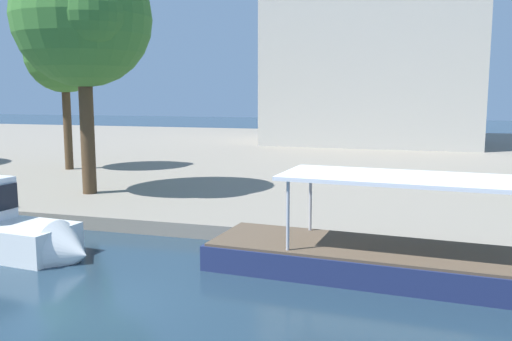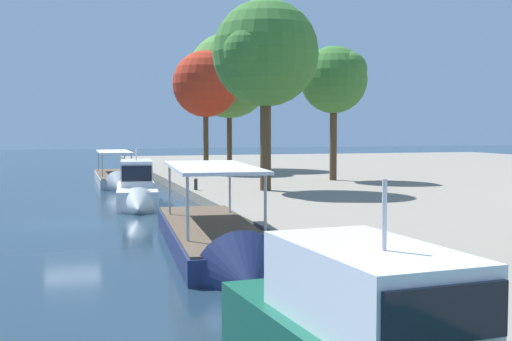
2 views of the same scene
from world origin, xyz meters
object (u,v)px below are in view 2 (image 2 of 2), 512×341
object	(u,v)px
tree_3	(229,75)
tour_boat_2	(217,246)
motor_yacht_1	(137,194)
tree_4	(208,82)
mooring_bollard_1	(328,238)
tree_0	(265,55)
tree_2	(337,79)
mooring_bollard_0	(361,255)
mooring_bollard_2	(196,184)
tour_boat_0	(115,180)

from	to	relation	value
tree_3	tour_boat_2	bearing A→B (deg)	-14.75
motor_yacht_1	tree_4	distance (m)	21.50
tour_boat_2	mooring_bollard_1	distance (m)	4.46
tree_0	tree_2	world-z (taller)	tree_0
mooring_bollard_0	mooring_bollard_2	xyz separation A→B (m)	(-24.04, 0.06, 0.05)
motor_yacht_1	mooring_bollard_0	distance (m)	21.89
tour_boat_0	mooring_bollard_1	xyz separation A→B (m)	(33.57, 4.12, 0.63)
tree_0	tree_3	xyz separation A→B (m)	(-21.29, 3.05, 0.42)
tour_boat_0	tree_2	bearing A→B (deg)	64.66
mooring_bollard_2	tree_4	bearing A→B (deg)	165.12
motor_yacht_1	tour_boat_2	distance (m)	15.49
tree_2	tree_0	bearing A→B (deg)	-50.07
tree_2	tour_boat_0	bearing A→B (deg)	-116.07
mooring_bollard_1	tree_0	world-z (taller)	tree_0
tour_boat_0	mooring_bollard_0	distance (m)	36.57
motor_yacht_1	tree_4	xyz separation A→B (m)	(-18.36, 8.15, 7.68)
mooring_bollard_2	tree_0	size ratio (longest dim) A/B	0.06
motor_yacht_1	tree_0	xyz separation A→B (m)	(-0.97, 8.01, 8.22)
motor_yacht_1	mooring_bollard_1	bearing A→B (deg)	17.56
tree_0	tree_2	size ratio (longest dim) A/B	1.19
tour_boat_0	tree_3	bearing A→B (deg)	124.51
motor_yacht_1	tree_4	world-z (taller)	tree_4
mooring_bollard_1	tree_3	size ratio (longest dim) A/B	0.06
mooring_bollard_0	tree_2	distance (m)	31.80
tour_boat_2	tree_4	xyz separation A→B (m)	(-33.80, 7.01, 8.08)
mooring_bollard_1	tree_4	bearing A→B (deg)	173.69
mooring_bollard_2	tree_2	size ratio (longest dim) A/B	0.08
motor_yacht_1	mooring_bollard_2	xyz separation A→B (m)	(-2.50, 3.94, 0.28)
tree_0	tree_3	size ratio (longest dim) A/B	0.92
mooring_bollard_1	tree_3	bearing A→B (deg)	170.29
tour_boat_0	tree_3	world-z (taller)	tree_3
motor_yacht_1	tour_boat_0	bearing A→B (deg)	-174.31
tree_2	tour_boat_2	bearing A→B (deg)	-32.31
tree_0	tree_2	bearing A→B (deg)	129.93
mooring_bollard_0	mooring_bollard_1	size ratio (longest dim) A/B	0.92
tree_2	tree_3	distance (m)	15.74
tour_boat_0	tree_4	xyz separation A→B (m)	(-3.55, 8.23, 8.04)
tour_boat_2	mooring_bollard_0	bearing A→B (deg)	28.30
mooring_bollard_0	mooring_bollard_2	world-z (taller)	mooring_bollard_2
motor_yacht_1	mooring_bollard_2	bearing A→B (deg)	127.82
mooring_bollard_2	tree_3	xyz separation A→B (m)	(-19.76, 7.13, 8.35)
tour_boat_0	mooring_bollard_1	distance (m)	33.82
mooring_bollard_2	tree_0	bearing A→B (deg)	69.41
tour_boat_0	mooring_bollard_0	bearing A→B (deg)	6.95
tree_2	tree_3	size ratio (longest dim) A/B	0.78
tree_2	tree_4	world-z (taller)	tree_4
tour_boat_2	tree_3	xyz separation A→B (m)	(-37.70, 9.92, 9.04)
tour_boat_2	mooring_bollard_2	size ratio (longest dim) A/B	18.20
mooring_bollard_0	mooring_bollard_2	distance (m)	24.04
mooring_bollard_1	tree_2	distance (m)	29.24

